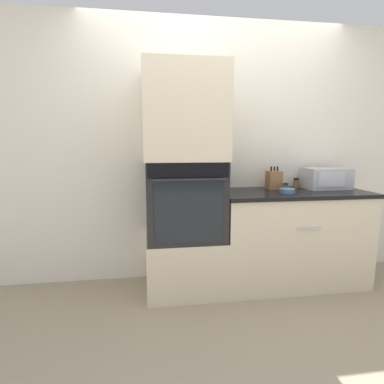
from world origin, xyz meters
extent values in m
plane|color=gray|center=(0.00, 0.00, 0.00)|extent=(12.00, 12.00, 0.00)
cube|color=silver|center=(0.00, 0.63, 1.25)|extent=(8.00, 0.05, 2.50)
cube|color=beige|center=(-0.35, 0.30, 0.25)|extent=(0.69, 0.60, 0.51)
cube|color=black|center=(-0.35, 0.30, 0.85)|extent=(0.67, 0.59, 0.69)
cube|color=black|center=(-0.35, 0.00, 1.13)|extent=(0.64, 0.01, 0.12)
cube|color=#33E54C|center=(-0.35, 0.00, 1.13)|extent=(0.09, 0.00, 0.03)
cube|color=black|center=(-0.35, 0.00, 0.80)|extent=(0.55, 0.01, 0.51)
cylinder|color=black|center=(-0.35, -0.03, 1.06)|extent=(0.57, 0.02, 0.02)
cube|color=beige|center=(-0.35, 0.30, 1.59)|extent=(0.69, 0.60, 0.79)
cube|color=beige|center=(0.68, 0.30, 0.43)|extent=(1.36, 0.60, 0.87)
cube|color=black|center=(0.68, 0.30, 0.88)|extent=(1.38, 0.63, 0.03)
cylinder|color=#B7B7BC|center=(0.68, -0.01, 0.62)|extent=(0.22, 0.01, 0.01)
cube|color=#B2B5BA|center=(1.07, 0.41, 1.00)|extent=(0.42, 0.27, 0.20)
cube|color=silver|center=(1.05, 0.27, 1.00)|extent=(0.26, 0.01, 0.14)
cube|color=olive|center=(0.55, 0.44, 0.99)|extent=(0.13, 0.13, 0.18)
cylinder|color=black|center=(0.52, 0.44, 1.10)|extent=(0.02, 0.02, 0.04)
cylinder|color=black|center=(0.55, 0.44, 1.10)|extent=(0.02, 0.02, 0.04)
cylinder|color=black|center=(0.58, 0.44, 1.10)|extent=(0.02, 0.02, 0.04)
cylinder|color=#517599|center=(0.57, 0.20, 0.92)|extent=(0.14, 0.14, 0.04)
cylinder|color=#427047|center=(0.62, 0.33, 0.93)|extent=(0.05, 0.05, 0.06)
cylinder|color=black|center=(0.62, 0.33, 0.96)|extent=(0.05, 0.05, 0.02)
cylinder|color=brown|center=(0.81, 0.51, 0.94)|extent=(0.06, 0.06, 0.08)
cylinder|color=black|center=(0.81, 0.51, 0.99)|extent=(0.05, 0.05, 0.02)
camera|label=1|loc=(-0.66, -2.30, 1.34)|focal=28.00mm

